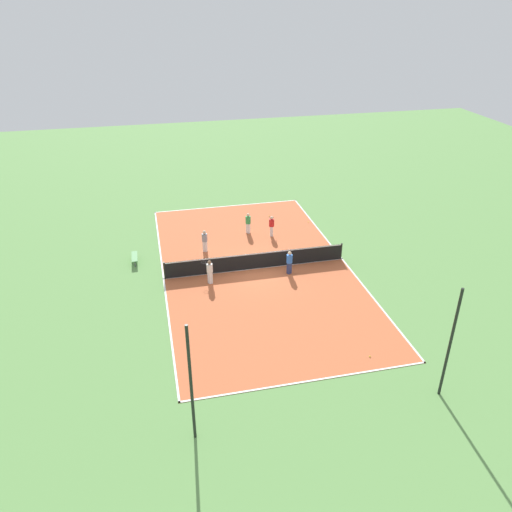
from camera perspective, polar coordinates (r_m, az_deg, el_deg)
ground_plane at (r=31.08m, az=0.00°, el=-1.46°), size 80.00×80.00×0.00m
court_surface at (r=31.07m, az=0.00°, el=-1.45°), size 11.50×20.90×0.02m
tennis_net at (r=30.79m, az=0.00°, el=-0.51°), size 11.30×0.10×1.12m
bench at (r=32.53m, az=-13.71°, el=-0.13°), size 0.36×1.43×0.45m
player_coach_red at (r=34.86m, az=1.79°, el=3.58°), size 0.54×0.98×1.49m
player_far_white at (r=29.25m, az=-5.32°, el=-1.65°), size 0.70×0.98×1.51m
player_far_green at (r=35.29m, az=-0.91°, el=3.91°), size 0.50×0.50×1.50m
player_baseline_gray at (r=32.87m, az=-5.89°, el=1.85°), size 0.50×0.50×1.52m
player_near_blue at (r=30.19m, az=3.84°, el=-0.59°), size 0.48×0.48×1.51m
tennis_ball_left_sideline at (r=37.48m, az=5.99°, el=3.90°), size 0.07×0.07×0.07m
tennis_ball_right_alley at (r=24.62m, az=12.89°, el=-11.12°), size 0.07×0.07×0.07m
tennis_ball_near_net at (r=38.33m, az=1.51°, el=4.62°), size 0.07×0.07×0.07m
fence_post_back_left at (r=21.99m, az=21.30°, el=-9.37°), size 0.12×0.12×5.32m
fence_post_back_right at (r=18.89m, az=-7.44°, el=-14.36°), size 0.12×0.12×5.32m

